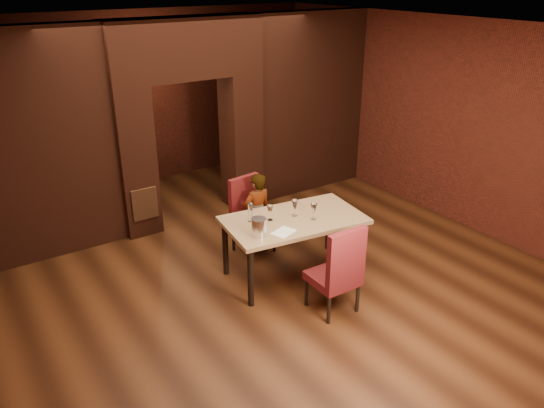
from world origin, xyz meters
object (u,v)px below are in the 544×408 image
Objects in this scene: water_bottle at (251,212)px; potted_plant at (287,225)px; chair_far at (254,217)px; wine_glass_a at (270,213)px; dining_table at (293,247)px; chair_near at (333,268)px; wine_bucket at (259,227)px; wine_glass_c at (314,211)px; person_seated at (257,214)px; wine_glass_b at (295,208)px.

water_bottle is 1.48m from potted_plant.
chair_far reaches higher than wine_glass_a.
dining_table is 1.57× the size of chair_near.
wine_bucket is at bearing -107.99° from water_bottle.
dining_table is 8.11× the size of wine_glass_c.
chair_far is at bearing 61.40° from wine_bucket.
chair_near is at bearing -78.35° from wine_glass_a.
wine_bucket is at bearing -141.02° from wine_glass_a.
person_seated is at bearing -169.41° from potted_plant.
wine_glass_c is 0.81× the size of water_bottle.
water_bottle is at bearing -67.69° from chair_near.
chair_near is at bearing -87.14° from dining_table.
water_bottle is (-0.43, -0.63, 0.43)m from chair_far.
wine_glass_c is (0.29, -1.02, 0.40)m from chair_far.
chair_near is 1.29m from water_bottle.
wine_glass_b is at bearing 123.39° from wine_glass_c.
wine_glass_c is (0.20, -0.16, 0.54)m from dining_table.
chair_near is at bearing -52.54° from wine_bucket.
chair_near is (0.01, -1.77, 0.02)m from chair_far.
potted_plant is (0.61, 0.11, -0.39)m from person_seated.
wine_glass_c is (0.27, 0.75, 0.38)m from chair_near.
chair_far is 0.91× the size of person_seated.
wine_glass_a is at bearing 168.59° from wine_glass_b.
chair_far is 2.46× the size of potted_plant.
chair_near is 1.96m from potted_plant.
wine_glass_c is at bearing -108.96° from chair_near.
potted_plant is (0.55, 0.92, -0.20)m from dining_table.
person_seated is at bearing 58.84° from wine_bucket.
person_seated is 0.82m from water_bottle.
wine_glass_c is 1.35m from potted_plant.
wine_glass_a is at bearing -136.67° from potted_plant.
chair_far is 4.85× the size of wine_bucket.
chair_near reaches higher than dining_table.
chair_near is 2.54× the size of potted_plant.
chair_near is at bearing -97.92° from chair_far.
person_seated is (0.03, -0.06, 0.06)m from chair_far.
wine_glass_b is (0.34, -0.07, 0.01)m from wine_glass_a.
wine_glass_a is 0.26m from water_bottle.
person_seated is (0.01, 1.71, 0.04)m from chair_near.
wine_glass_a is at bearing 164.03° from dining_table.
wine_glass_a is 0.91× the size of wine_glass_c.
wine_bucket is (-0.70, -0.22, 0.00)m from wine_glass_b.
dining_table is at bearing -23.99° from water_bottle.
chair_far is at bearing -88.47° from chair_near.
chair_far is at bearing 103.67° from dining_table.
wine_glass_b is 0.60m from water_bottle.
chair_near is 1.71m from person_seated.
chair_far reaches higher than wine_glass_c.
chair_near reaches higher than wine_bucket.
person_seated is at bearing 71.55° from wine_glass_a.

